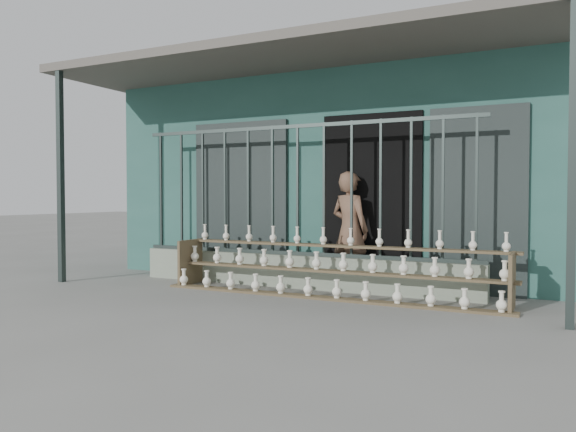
% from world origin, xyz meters
% --- Properties ---
extents(ground, '(60.00, 60.00, 0.00)m').
position_xyz_m(ground, '(0.00, 0.00, 0.00)').
color(ground, slate).
extents(workshop_building, '(7.40, 6.60, 3.21)m').
position_xyz_m(workshop_building, '(0.00, 4.23, 1.62)').
color(workshop_building, '#2A5A50').
rests_on(workshop_building, ground).
extents(parapet_wall, '(5.00, 0.20, 0.45)m').
position_xyz_m(parapet_wall, '(0.00, 1.30, 0.23)').
color(parapet_wall, gray).
rests_on(parapet_wall, ground).
extents(security_fence, '(5.00, 0.04, 1.80)m').
position_xyz_m(security_fence, '(-0.00, 1.30, 1.35)').
color(security_fence, '#283330').
rests_on(security_fence, parapet_wall).
extents(shelf_rack, '(4.50, 0.68, 0.85)m').
position_xyz_m(shelf_rack, '(0.64, 0.89, 0.36)').
color(shelf_rack, brown).
rests_on(shelf_rack, ground).
extents(elderly_woman, '(0.68, 0.56, 1.60)m').
position_xyz_m(elderly_woman, '(0.65, 1.61, 0.80)').
color(elderly_woman, brown).
rests_on(elderly_woman, ground).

